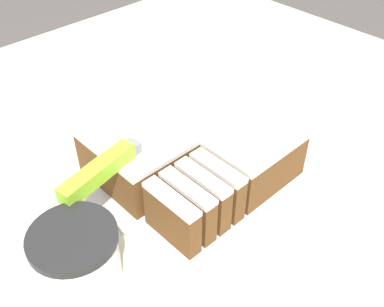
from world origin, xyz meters
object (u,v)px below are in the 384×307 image
(cake, at_px, (192,151))
(coffee_cup, at_px, (78,259))
(knife, at_px, (115,159))
(cake_board, at_px, (192,173))

(cake, bearing_deg, coffee_cup, -167.45)
(cake, xyz_separation_m, knife, (-0.12, 0.02, 0.05))
(cake, distance_m, knife, 0.13)
(knife, distance_m, coffee_cup, 0.13)
(cake_board, height_order, coffee_cup, coffee_cup)
(cake, bearing_deg, knife, 172.86)
(cake_board, relative_size, cake, 1.21)
(cake, height_order, coffee_cup, coffee_cup)
(cake_board, bearing_deg, coffee_cup, -168.24)
(cake, relative_size, knife, 0.73)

